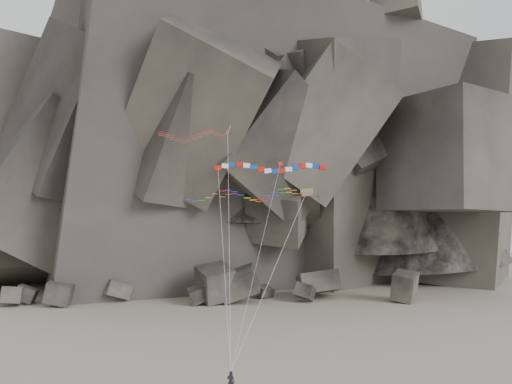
{
  "coord_description": "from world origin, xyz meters",
  "views": [
    {
      "loc": [
        -1.88,
        -55.89,
        16.51
      ],
      "look_at": [
        0.87,
        6.0,
        18.67
      ],
      "focal_mm": 35.0,
      "sensor_mm": 36.0,
      "label": 1
    }
  ],
  "objects_px": {
    "pennant_kite": "(271,201)",
    "banner_kite": "(271,168)",
    "delta_kite": "(189,135)",
    "kite_flyer": "(231,380)",
    "parafoil_kite": "(243,195)"
  },
  "relations": [
    {
      "from": "banner_kite",
      "to": "parafoil_kite",
      "type": "distance_m",
      "value": 5.28
    },
    {
      "from": "parafoil_kite",
      "to": "pennant_kite",
      "type": "height_order",
      "value": "pennant_kite"
    },
    {
      "from": "kite_flyer",
      "to": "parafoil_kite",
      "type": "xyz_separation_m",
      "value": [
        1.26,
        12.49,
        17.09
      ]
    },
    {
      "from": "kite_flyer",
      "to": "delta_kite",
      "type": "distance_m",
      "value": 29.66
    },
    {
      "from": "kite_flyer",
      "to": "banner_kite",
      "type": "bearing_deg",
      "value": -94.77
    },
    {
      "from": "parafoil_kite",
      "to": "delta_kite",
      "type": "bearing_deg",
      "value": 157.23
    },
    {
      "from": "delta_kite",
      "to": "banner_kite",
      "type": "height_order",
      "value": "delta_kite"
    },
    {
      "from": "banner_kite",
      "to": "pennant_kite",
      "type": "distance_m",
      "value": 7.76
    },
    {
      "from": "banner_kite",
      "to": "pennant_kite",
      "type": "height_order",
      "value": "banner_kite"
    },
    {
      "from": "kite_flyer",
      "to": "delta_kite",
      "type": "height_order",
      "value": "delta_kite"
    },
    {
      "from": "kite_flyer",
      "to": "parafoil_kite",
      "type": "distance_m",
      "value": 21.21
    },
    {
      "from": "parafoil_kite",
      "to": "kite_flyer",
      "type": "bearing_deg",
      "value": -91.67
    },
    {
      "from": "kite_flyer",
      "to": "banner_kite",
      "type": "xyz_separation_m",
      "value": [
        4.72,
        14.66,
        20.44
      ]
    },
    {
      "from": "delta_kite",
      "to": "banner_kite",
      "type": "relative_size",
      "value": 1.24
    },
    {
      "from": "pennant_kite",
      "to": "banner_kite",
      "type": "bearing_deg",
      "value": 58.21
    }
  ]
}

